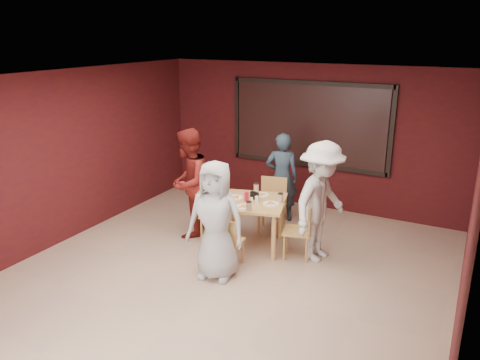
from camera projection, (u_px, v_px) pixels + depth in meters
The scene contains 11 objects.
floor at pixel (219, 282), 6.57m from camera, with size 7.00×7.00×0.00m, color tan.
window_blinds at pixel (308, 125), 8.98m from camera, with size 3.00×0.02×1.50m, color black.
dining_table at pixel (253, 207), 7.45m from camera, with size 1.24×1.24×0.95m.
chair_front at pixel (227, 240), 6.84m from camera, with size 0.42×0.42×0.80m.
chair_back at pixel (272, 201), 8.14m from camera, with size 0.55×0.55×0.94m.
chair_left at pixel (210, 211), 7.81m from camera, with size 0.51×0.51×0.89m.
chair_right at pixel (302, 228), 7.15m from camera, with size 0.51×0.51×0.87m.
diner_front at pixel (216, 221), 6.48m from camera, with size 0.84×0.55×1.71m, color #B1B1B1.
diner_back at pixel (282, 177), 8.53m from camera, with size 0.60×0.39×1.64m, color #2D4051.
diner_left at pixel (189, 183), 7.87m from camera, with size 0.90×0.70×1.85m, color maroon.
diner_right at pixel (321, 202), 6.99m from camera, with size 1.20×0.69×1.85m, color silver.
Camera 1 is at (2.96, -5.02, 3.37)m, focal length 35.00 mm.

